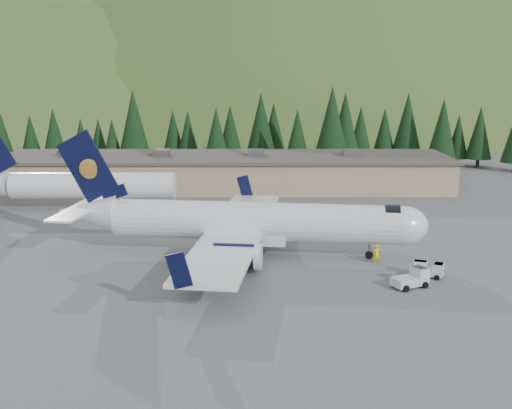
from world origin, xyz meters
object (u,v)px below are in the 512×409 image
at_px(airliner, 245,223).
at_px(baggage_tug_b, 431,271).
at_px(second_airliner, 72,185).
at_px(baggage_tug_a, 412,278).
at_px(ramp_worker, 377,254).
at_px(terminal_building, 225,171).
at_px(baggage_tug_c, 419,271).

height_order(airliner, baggage_tug_b, airliner).
xyz_separation_m(second_airliner, baggage_tug_a, (38.60, -31.76, -2.57)).
bearing_deg(ramp_worker, terminal_building, -91.88).
height_order(terminal_building, ramp_worker, terminal_building).
bearing_deg(baggage_tug_a, second_airliner, 114.07).
distance_m(airliner, second_airliner, 32.33).
relative_size(second_airliner, ramp_worker, 14.29).
xyz_separation_m(baggage_tug_a, baggage_tug_c, (1.25, 2.53, -0.13)).
bearing_deg(baggage_tug_c, second_airliner, 73.21).
relative_size(airliner, baggage_tug_b, 13.22).
xyz_separation_m(airliner, terminal_building, (-3.91, 37.86, -0.74)).
relative_size(baggage_tug_a, terminal_building, 0.05).
distance_m(baggage_tug_b, ramp_worker, 5.95).
relative_size(baggage_tug_c, ramp_worker, 1.51).
height_order(second_airliner, baggage_tug_b, second_airliner).
xyz_separation_m(airliner, baggage_tug_a, (14.78, -9.90, -2.61)).
bearing_deg(second_airliner, airliner, -42.55).
xyz_separation_m(baggage_tug_b, baggage_tug_c, (-1.12, -0.10, 0.01)).
height_order(baggage_tug_b, ramp_worker, ramp_worker).
height_order(baggage_tug_a, baggage_tug_b, baggage_tug_a).
bearing_deg(airliner, second_airliner, 144.49).
distance_m(baggage_tug_a, ramp_worker, 7.00).
distance_m(second_airliner, ramp_worker, 44.47).
bearing_deg(second_airliner, ramp_worker, -34.30).
bearing_deg(terminal_building, baggage_tug_b, -64.99).
relative_size(baggage_tug_a, baggage_tug_c, 1.22).
bearing_deg(terminal_building, second_airliner, -141.22).
height_order(baggage_tug_a, terminal_building, terminal_building).
height_order(baggage_tug_b, baggage_tug_c, baggage_tug_c).
height_order(baggage_tug_b, terminal_building, terminal_building).
distance_m(baggage_tug_a, terminal_building, 51.32).
relative_size(airliner, ramp_worker, 19.78).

